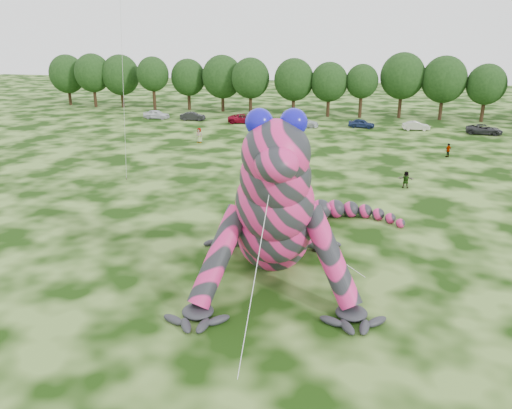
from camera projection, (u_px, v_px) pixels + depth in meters
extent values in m
plane|color=#16330A|center=(296.00, 264.00, 30.80)|extent=(240.00, 240.00, 0.00)
cylinder|color=silver|center=(123.00, 79.00, 42.69)|extent=(0.02, 0.02, 20.27)
cylinder|color=#382314|center=(126.00, 178.00, 48.35)|extent=(0.08, 0.08, 0.24)
imported|color=silver|center=(156.00, 114.00, 81.79)|extent=(4.32, 1.81, 1.46)
imported|color=black|center=(193.00, 116.00, 80.24)|extent=(4.17, 1.98, 1.32)
imported|color=maroon|center=(244.00, 119.00, 77.97)|extent=(5.37, 3.29, 1.39)
imported|color=silver|center=(301.00, 122.00, 74.65)|extent=(5.14, 2.21, 1.47)
imported|color=navy|center=(362.00, 123.00, 74.14)|extent=(4.02, 2.09, 1.31)
imported|color=#B9B6AB|center=(416.00, 126.00, 72.32)|extent=(3.95, 1.74, 1.26)
imported|color=#2A2A2D|center=(484.00, 129.00, 69.41)|extent=(5.10, 2.87, 1.34)
imported|color=gray|center=(448.00, 150.00, 56.74)|extent=(0.95, 0.92, 1.59)
imported|color=gray|center=(406.00, 180.00, 45.55)|extent=(1.46, 0.47, 1.57)
imported|color=gray|center=(266.00, 153.00, 54.75)|extent=(1.15, 1.12, 1.87)
imported|color=gray|center=(199.00, 135.00, 64.13)|extent=(1.01, 0.74, 1.90)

